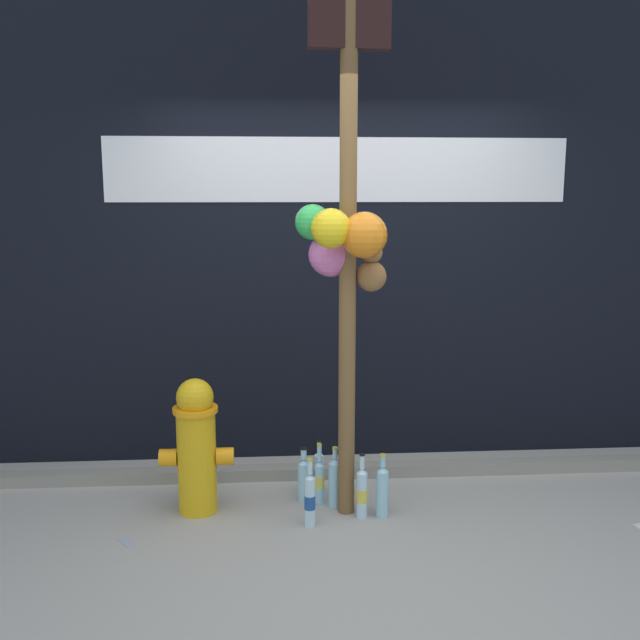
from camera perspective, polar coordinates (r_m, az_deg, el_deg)
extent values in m
plane|color=#9E9B93|center=(4.03, 3.84, -17.72)|extent=(14.00, 14.00, 0.00)
cube|color=black|center=(5.06, 1.74, 9.12)|extent=(10.00, 0.20, 3.58)
cube|color=silver|center=(4.95, 1.49, 11.82)|extent=(3.13, 0.01, 0.43)
cube|color=gray|center=(4.92, 2.22, -11.84)|extent=(8.00, 0.12, 0.08)
cylinder|color=brown|center=(4.04, 2.20, 4.08)|extent=(0.10, 0.10, 2.91)
cube|color=black|center=(4.13, 2.34, 23.11)|extent=(0.44, 0.11, 0.36)
sphere|color=yellow|center=(3.83, 0.88, 7.27)|extent=(0.21, 0.21, 0.21)
sphere|color=orange|center=(3.86, 3.56, 6.73)|extent=(0.25, 0.25, 0.25)
sphere|color=#D66BB2|center=(4.09, 0.87, 5.23)|extent=(0.26, 0.26, 0.26)
sphere|color=green|center=(4.04, -0.58, 7.77)|extent=(0.20, 0.20, 0.20)
sphere|color=brown|center=(4.09, 4.08, 3.48)|extent=(0.17, 0.17, 0.17)
sphere|color=brown|center=(4.07, 4.10, 5.36)|extent=(0.13, 0.13, 0.13)
sphere|color=brown|center=(4.07, 3.54, 5.88)|extent=(0.05, 0.05, 0.05)
sphere|color=brown|center=(4.08, 4.68, 5.88)|extent=(0.05, 0.05, 0.05)
sphere|color=brown|center=(4.02, 4.21, 5.29)|extent=(0.04, 0.04, 0.04)
cylinder|color=gold|center=(4.39, -9.73, -11.02)|extent=(0.23, 0.23, 0.61)
cylinder|color=orange|center=(4.28, -9.86, -7.00)|extent=(0.26, 0.26, 0.03)
sphere|color=gold|center=(4.26, -9.89, -6.04)|extent=(0.22, 0.22, 0.22)
cylinder|color=orange|center=(4.40, -11.94, -10.63)|extent=(0.10, 0.10, 0.10)
cylinder|color=orange|center=(4.36, -7.54, -10.65)|extent=(0.10, 0.10, 0.10)
cylinder|color=#93CCE0|center=(4.44, 1.19, -12.95)|extent=(0.08, 0.08, 0.28)
cone|color=#93CCE0|center=(4.38, 1.20, -11.09)|extent=(0.08, 0.08, 0.03)
cylinder|color=#93CCE0|center=(4.37, 1.20, -10.55)|extent=(0.03, 0.03, 0.06)
cylinder|color=gold|center=(4.35, 1.20, -10.12)|extent=(0.03, 0.03, 0.01)
cylinder|color=#93CCE0|center=(4.50, -0.05, -12.87)|extent=(0.06, 0.06, 0.24)
cone|color=#93CCE0|center=(4.45, -0.05, -11.30)|extent=(0.06, 0.06, 0.02)
cylinder|color=#93CCE0|center=(4.43, -0.05, -10.56)|extent=(0.03, 0.03, 0.10)
cylinder|color=#D8C64C|center=(4.49, -0.05, -12.68)|extent=(0.06, 0.06, 0.08)
cylinder|color=gold|center=(4.41, -0.05, -9.88)|extent=(0.03, 0.03, 0.01)
cylinder|color=#B2DBEA|center=(4.21, -0.81, -14.23)|extent=(0.06, 0.06, 0.29)
cone|color=#B2DBEA|center=(4.15, -0.81, -12.28)|extent=(0.06, 0.06, 0.02)
cylinder|color=#B2DBEA|center=(4.13, -0.81, -11.61)|extent=(0.03, 0.03, 0.08)
cylinder|color=#1E478C|center=(4.21, -0.81, -14.24)|extent=(0.06, 0.06, 0.08)
cylinder|color=gold|center=(4.11, -0.81, -11.00)|extent=(0.03, 0.03, 0.01)
cylinder|color=#93CCE0|center=(4.34, 4.95, -13.57)|extent=(0.07, 0.07, 0.28)
cone|color=#93CCE0|center=(4.28, 4.98, -11.70)|extent=(0.07, 0.07, 0.03)
cylinder|color=#93CCE0|center=(4.26, 4.99, -11.11)|extent=(0.03, 0.03, 0.07)
cylinder|color=gold|center=(4.25, 5.00, -10.63)|extent=(0.04, 0.04, 0.01)
cylinder|color=#93CCE0|center=(4.54, -1.30, -12.71)|extent=(0.07, 0.07, 0.24)
cone|color=#93CCE0|center=(4.49, -1.31, -11.14)|extent=(0.07, 0.07, 0.03)
cylinder|color=#93CCE0|center=(4.47, -1.31, -10.59)|extent=(0.04, 0.04, 0.06)
cylinder|color=black|center=(4.46, -1.31, -10.14)|extent=(0.04, 0.04, 0.01)
cylinder|color=#B2DBEA|center=(4.63, -0.10, -12.11)|extent=(0.06, 0.06, 0.25)
cone|color=#B2DBEA|center=(4.58, -0.10, -10.53)|extent=(0.06, 0.06, 0.02)
cylinder|color=#B2DBEA|center=(4.57, -0.10, -10.02)|extent=(0.02, 0.02, 0.06)
cylinder|color=#1E478C|center=(4.64, -0.10, -12.33)|extent=(0.06, 0.06, 0.09)
cylinder|color=black|center=(4.55, -0.10, -9.56)|extent=(0.03, 0.03, 0.01)
cylinder|color=#B2DBEA|center=(4.32, 3.33, -13.68)|extent=(0.07, 0.07, 0.27)
cone|color=#B2DBEA|center=(4.26, 3.36, -11.85)|extent=(0.07, 0.07, 0.03)
cylinder|color=#B2DBEA|center=(4.25, 3.36, -11.18)|extent=(0.03, 0.03, 0.08)
cylinder|color=#D8C64C|center=(4.32, 3.33, -13.70)|extent=(0.07, 0.07, 0.08)
cylinder|color=black|center=(4.23, 3.37, -10.60)|extent=(0.03, 0.03, 0.01)
cube|color=#8C99B2|center=(4.96, -5.35, -12.14)|extent=(0.05, 0.14, 0.01)
cube|color=#8C99B2|center=(4.22, -15.14, -16.63)|extent=(0.11, 0.13, 0.01)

